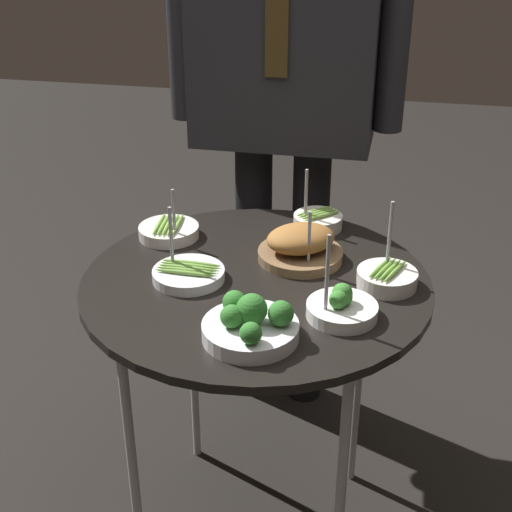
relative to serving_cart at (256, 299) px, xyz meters
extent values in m
cylinder|color=black|center=(0.00, 0.00, 0.04)|extent=(0.69, 0.69, 0.02)
cylinder|color=#B7B7BC|center=(0.21, -0.21, -0.30)|extent=(0.02, 0.02, 0.66)
cylinder|color=#B7B7BC|center=(-0.21, -0.21, -0.30)|extent=(0.02, 0.02, 0.66)
cylinder|color=#B7B7BC|center=(0.21, 0.21, -0.30)|extent=(0.02, 0.02, 0.66)
cylinder|color=#B7B7BC|center=(-0.21, 0.21, -0.30)|extent=(0.02, 0.02, 0.66)
cylinder|color=silver|center=(0.03, -0.20, 0.06)|extent=(0.17, 0.17, 0.03)
sphere|color=#2D7028|center=(0.08, -0.20, 0.10)|extent=(0.04, 0.04, 0.04)
sphere|color=#2D7028|center=(0.04, -0.20, 0.10)|extent=(0.05, 0.05, 0.05)
sphere|color=#2D7028|center=(0.00, -0.18, 0.10)|extent=(0.04, 0.04, 0.04)
sphere|color=#2D7028|center=(0.01, -0.22, 0.09)|extent=(0.04, 0.04, 0.04)
sphere|color=#2D7028|center=(0.05, -0.26, 0.09)|extent=(0.04, 0.04, 0.04)
cylinder|color=silver|center=(-0.13, -0.03, 0.06)|extent=(0.14, 0.14, 0.02)
ellipsoid|color=olive|center=(-0.13, -0.01, 0.07)|extent=(0.12, 0.01, 0.01)
ellipsoid|color=olive|center=(-0.13, -0.02, 0.07)|extent=(0.12, 0.01, 0.01)
ellipsoid|color=olive|center=(-0.13, -0.03, 0.07)|extent=(0.12, 0.01, 0.01)
ellipsoid|color=olive|center=(-0.13, -0.04, 0.07)|extent=(0.12, 0.01, 0.01)
ellipsoid|color=olive|center=(-0.13, -0.05, 0.07)|extent=(0.12, 0.01, 0.01)
cylinder|color=#939399|center=(-0.16, -0.02, 0.12)|extent=(0.01, 0.01, 0.14)
cylinder|color=brown|center=(0.07, 0.10, 0.06)|extent=(0.18, 0.18, 0.02)
ellipsoid|color=#93602D|center=(0.07, 0.10, 0.09)|extent=(0.18, 0.17, 0.05)
cylinder|color=#939399|center=(0.09, 0.06, 0.11)|extent=(0.01, 0.01, 0.13)
cylinder|color=silver|center=(-0.23, 0.15, 0.06)|extent=(0.13, 0.13, 0.03)
ellipsoid|color=#7AA847|center=(-0.21, 0.15, 0.08)|extent=(0.02, 0.11, 0.01)
ellipsoid|color=#7AA847|center=(-0.22, 0.15, 0.08)|extent=(0.02, 0.11, 0.01)
ellipsoid|color=#7AA847|center=(-0.23, 0.15, 0.08)|extent=(0.02, 0.11, 0.01)
ellipsoid|color=#7AA847|center=(-0.24, 0.14, 0.08)|extent=(0.02, 0.11, 0.01)
ellipsoid|color=#7AA847|center=(-0.25, 0.14, 0.08)|extent=(0.02, 0.11, 0.01)
cylinder|color=#939399|center=(-0.20, 0.12, 0.11)|extent=(0.01, 0.01, 0.12)
cylinder|color=silver|center=(0.25, 0.03, 0.06)|extent=(0.12, 0.12, 0.03)
ellipsoid|color=olive|center=(0.27, 0.02, 0.08)|extent=(0.04, 0.10, 0.01)
ellipsoid|color=olive|center=(0.26, 0.02, 0.08)|extent=(0.04, 0.10, 0.01)
ellipsoid|color=olive|center=(0.25, 0.03, 0.08)|extent=(0.04, 0.10, 0.01)
ellipsoid|color=olive|center=(0.24, 0.03, 0.08)|extent=(0.04, 0.10, 0.01)
cylinder|color=#939399|center=(0.25, 0.06, 0.13)|extent=(0.01, 0.01, 0.16)
cylinder|color=white|center=(0.18, -0.10, 0.06)|extent=(0.13, 0.13, 0.03)
sphere|color=#387F2D|center=(0.18, -0.10, 0.09)|extent=(0.03, 0.03, 0.03)
sphere|color=#387F2D|center=(0.18, -0.10, 0.09)|extent=(0.04, 0.04, 0.04)
sphere|color=#387F2D|center=(0.17, -0.12, 0.09)|extent=(0.03, 0.03, 0.03)
cylinder|color=#939399|center=(0.15, -0.13, 0.13)|extent=(0.01, 0.01, 0.17)
cylinder|color=silver|center=(0.09, 0.26, 0.06)|extent=(0.11, 0.11, 0.03)
ellipsoid|color=#7AA847|center=(0.10, 0.25, 0.08)|extent=(0.07, 0.07, 0.01)
ellipsoid|color=#7AA847|center=(0.09, 0.26, 0.08)|extent=(0.07, 0.07, 0.01)
ellipsoid|color=#7AA847|center=(0.08, 0.27, 0.08)|extent=(0.07, 0.07, 0.01)
ellipsoid|color=#7AA847|center=(0.08, 0.27, 0.08)|extent=(0.07, 0.07, 0.01)
cylinder|color=#939399|center=(0.06, 0.25, 0.12)|extent=(0.01, 0.01, 0.14)
cylinder|color=black|center=(-0.12, 0.53, -0.24)|extent=(0.10, 0.10, 0.79)
cylinder|color=black|center=(0.04, 0.53, -0.24)|extent=(0.10, 0.10, 0.79)
cube|color=#28282D|center=(-0.04, 0.53, 0.45)|extent=(0.44, 0.21, 0.59)
cylinder|color=#28282D|center=(-0.30, 0.53, 0.47)|extent=(0.07, 0.07, 0.54)
cylinder|color=#28282D|center=(0.22, 0.53, 0.47)|extent=(0.07, 0.07, 0.54)
camera|label=1|loc=(0.26, -1.20, 0.73)|focal=50.00mm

